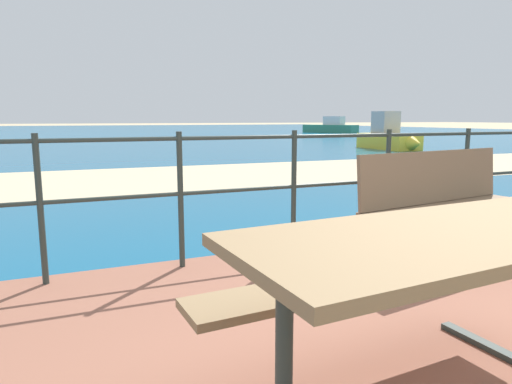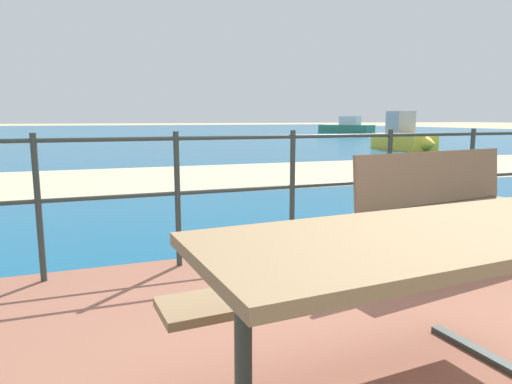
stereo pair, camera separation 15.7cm
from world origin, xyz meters
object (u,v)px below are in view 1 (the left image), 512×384
(picnic_table, at_px, (463,287))
(boat_mid, at_px, (330,127))
(park_bench, at_px, (442,195))
(boat_near, at_px, (389,137))

(picnic_table, relative_size, boat_mid, 0.34)
(picnic_table, distance_m, park_bench, 2.25)
(boat_near, bearing_deg, picnic_table, -35.86)
(boat_near, bearing_deg, park_bench, -35.11)
(picnic_table, distance_m, boat_near, 17.28)
(picnic_table, relative_size, boat_near, 0.52)
(picnic_table, height_order, boat_mid, boat_mid)
(boat_near, relative_size, boat_mid, 0.66)
(park_bench, height_order, boat_near, boat_near)
(boat_near, bearing_deg, boat_mid, 156.60)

